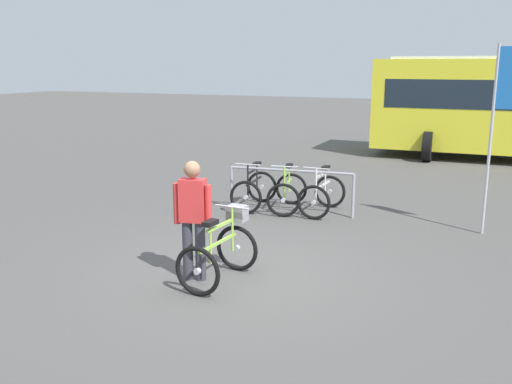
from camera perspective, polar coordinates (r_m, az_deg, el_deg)
The scene contains 8 objects.
ground_plane at distance 8.05m, azimuth -1.88°, elevation -8.09°, with size 80.00×80.00×0.00m, color #514F4C.
bike_rack_rail at distance 10.98m, azimuth 3.52°, elevation 1.10°, with size 2.50×0.29×0.88m.
racked_bike_black at distance 11.42m, azimuth -0.20°, elevation 0.20°, with size 0.75×1.15×0.97m.
racked_bike_lime at distance 11.23m, azimuth 3.21°, elevation -0.04°, with size 0.85×1.19×0.97m.
racked_bike_white at distance 11.08m, azimuth 6.71°, elevation -0.29°, with size 0.69×1.12×0.97m.
featured_bicycle at distance 7.62m, azimuth -3.51°, elevation -5.78°, with size 0.74×1.20×0.97m.
person_with_featured_bike at distance 7.55m, azimuth -6.39°, elevation -2.35°, with size 0.52×0.26×1.64m.
banner_flag at distance 10.15m, azimuth 23.70°, elevation 8.16°, with size 0.45×0.05×3.20m.
Camera 1 is at (3.19, -6.80, 2.89)m, focal length 39.49 mm.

